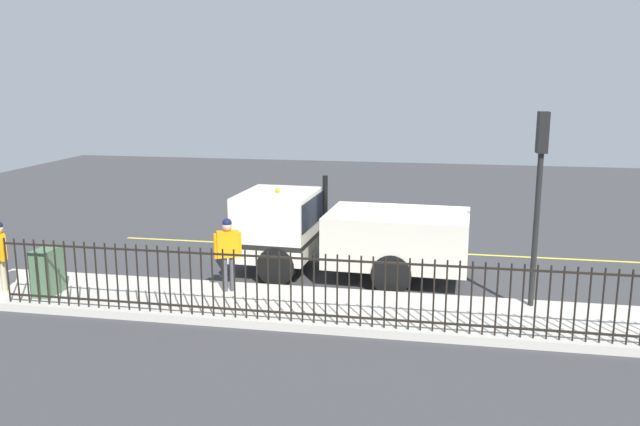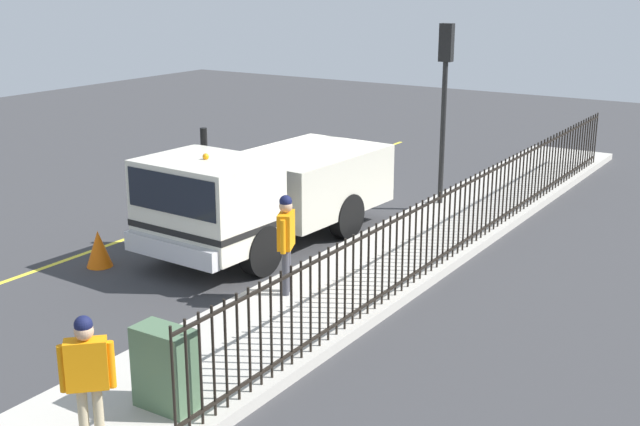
{
  "view_description": "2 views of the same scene",
  "coord_description": "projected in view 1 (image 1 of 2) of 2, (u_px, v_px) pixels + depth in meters",
  "views": [
    {
      "loc": [
        16.02,
        0.38,
        5.02
      ],
      "look_at": [
        0.68,
        -2.5,
        1.74
      ],
      "focal_mm": 36.24,
      "sensor_mm": 36.0,
      "label": 1
    },
    {
      "loc": [
        9.95,
        -15.05,
        5.36
      ],
      "look_at": [
        2.16,
        -2.95,
        1.22
      ],
      "focal_mm": 46.35,
      "sensor_mm": 36.0,
      "label": 2
    }
  ],
  "objects": [
    {
      "name": "lane_marking",
      "position": [
        424.0,
        252.0,
        18.93
      ],
      "size": [
        0.12,
        18.73,
        0.01
      ],
      "primitive_type": "cube",
      "color": "yellow",
      "rests_on": "ground"
    },
    {
      "name": "sidewalk_slab",
      "position": [
        416.0,
        315.0,
        13.68
      ],
      "size": [
        2.41,
        20.81,
        0.17
      ],
      "primitive_type": "cube",
      "color": "#B7B2A8",
      "rests_on": "ground"
    },
    {
      "name": "worker_standing",
      "position": [
        228.0,
        247.0,
        14.75
      ],
      "size": [
        0.4,
        0.59,
        1.72
      ],
      "rotation": [
        0.0,
        0.0,
        1.99
      ],
      "color": "orange",
      "rests_on": "sidewalk_slab"
    },
    {
      "name": "traffic_cone",
      "position": [
        259.0,
        240.0,
        18.93
      ],
      "size": [
        0.5,
        0.5,
        0.71
      ],
      "primitive_type": "cone",
      "color": "orange",
      "rests_on": "ground"
    },
    {
      "name": "traffic_light_near",
      "position": [
        540.0,
        171.0,
        13.41
      ],
      "size": [
        0.31,
        0.23,
        4.17
      ],
      "rotation": [
        0.0,
        0.0,
        3.2
      ],
      "color": "black",
      "rests_on": "sidewalk_slab"
    },
    {
      "name": "iron_fence",
      "position": [
        415.0,
        294.0,
        12.5
      ],
      "size": [
        0.04,
        17.72,
        1.45
      ],
      "color": "black",
      "rests_on": "sidewalk_slab"
    },
    {
      "name": "utility_cabinet",
      "position": [
        48.0,
        271.0,
        14.66
      ],
      "size": [
        0.77,
        0.42,
        1.06
      ],
      "primitive_type": "cube",
      "color": "#4C6B4C",
      "rests_on": "sidewalk_slab"
    },
    {
      "name": "pedestrian_distant",
      "position": [
        0.0,
        248.0,
        14.8
      ],
      "size": [
        0.48,
        0.47,
        1.64
      ],
      "rotation": [
        0.0,
        0.0,
        3.91
      ],
      "color": "orange",
      "rests_on": "sidewalk_slab"
    },
    {
      "name": "work_truck",
      "position": [
        335.0,
        230.0,
        16.44
      ],
      "size": [
        2.62,
        6.05,
        2.45
      ],
      "rotation": [
        0.0,
        0.0,
        3.09
      ],
      "color": "silver",
      "rests_on": "ground"
    },
    {
      "name": "ground_plane",
      "position": [
        421.0,
        278.0,
        16.51
      ],
      "size": [
        45.77,
        45.77,
        0.0
      ],
      "primitive_type": "plane",
      "color": "#38383A",
      "rests_on": "ground"
    }
  ]
}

